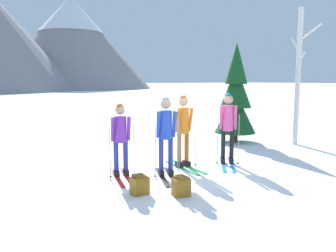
{
  "coord_description": "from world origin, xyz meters",
  "views": [
    {
      "loc": [
        -4.23,
        -6.83,
        2.2
      ],
      "look_at": [
        0.07,
        0.47,
        1.05
      ],
      "focal_mm": 36.41,
      "sensor_mm": 36.0,
      "label": 1
    }
  ],
  "objects_px": {
    "skier_in_orange": "(183,126)",
    "pine_tree_near": "(236,97)",
    "skier_in_pink": "(228,124)",
    "backpack_on_snow_front": "(181,186)",
    "birch_tree_tall": "(298,76)",
    "skier_in_blue": "(166,132)",
    "skier_in_purple": "(120,136)",
    "backpack_on_snow_beside": "(140,185)"
  },
  "relations": [
    {
      "from": "skier_in_purple",
      "to": "birch_tree_tall",
      "type": "relative_size",
      "value": 0.37
    },
    {
      "from": "skier_in_orange",
      "to": "skier_in_purple",
      "type": "bearing_deg",
      "value": 179.41
    },
    {
      "from": "pine_tree_near",
      "to": "backpack_on_snow_front",
      "type": "xyz_separation_m",
      "value": [
        -4.76,
        -3.87,
        -1.4
      ]
    },
    {
      "from": "birch_tree_tall",
      "to": "skier_in_purple",
      "type": "bearing_deg",
      "value": -174.83
    },
    {
      "from": "skier_in_orange",
      "to": "birch_tree_tall",
      "type": "relative_size",
      "value": 0.4
    },
    {
      "from": "skier_in_orange",
      "to": "skier_in_pink",
      "type": "xyz_separation_m",
      "value": [
        1.2,
        -0.31,
        0.02
      ]
    },
    {
      "from": "skier_in_purple",
      "to": "skier_in_pink",
      "type": "relative_size",
      "value": 0.9
    },
    {
      "from": "pine_tree_near",
      "to": "birch_tree_tall",
      "type": "relative_size",
      "value": 0.76
    },
    {
      "from": "pine_tree_near",
      "to": "birch_tree_tall",
      "type": "xyz_separation_m",
      "value": [
        1.48,
        -1.42,
        0.75
      ]
    },
    {
      "from": "skier_in_pink",
      "to": "pine_tree_near",
      "type": "height_order",
      "value": "pine_tree_near"
    },
    {
      "from": "skier_in_purple",
      "to": "pine_tree_near",
      "type": "height_order",
      "value": "pine_tree_near"
    },
    {
      "from": "pine_tree_near",
      "to": "skier_in_purple",
      "type": "bearing_deg",
      "value": -158.83
    },
    {
      "from": "backpack_on_snow_front",
      "to": "birch_tree_tall",
      "type": "bearing_deg",
      "value": 21.45
    },
    {
      "from": "backpack_on_snow_beside",
      "to": "skier_in_purple",
      "type": "bearing_deg",
      "value": 82.36
    },
    {
      "from": "skier_in_pink",
      "to": "birch_tree_tall",
      "type": "xyz_separation_m",
      "value": [
        3.82,
        0.94,
        1.27
      ]
    },
    {
      "from": "skier_in_blue",
      "to": "backpack_on_snow_beside",
      "type": "xyz_separation_m",
      "value": [
        -1.07,
        -0.83,
        -0.84
      ]
    },
    {
      "from": "skier_in_orange",
      "to": "pine_tree_near",
      "type": "height_order",
      "value": "pine_tree_near"
    },
    {
      "from": "skier_in_pink",
      "to": "backpack_on_snow_beside",
      "type": "height_order",
      "value": "skier_in_pink"
    },
    {
      "from": "skier_in_purple",
      "to": "skier_in_pink",
      "type": "distance_m",
      "value": 2.9
    },
    {
      "from": "pine_tree_near",
      "to": "backpack_on_snow_front",
      "type": "relative_size",
      "value": 9.15
    },
    {
      "from": "skier_in_pink",
      "to": "skier_in_purple",
      "type": "bearing_deg",
      "value": 173.46
    },
    {
      "from": "birch_tree_tall",
      "to": "pine_tree_near",
      "type": "bearing_deg",
      "value": 136.16
    },
    {
      "from": "skier_in_blue",
      "to": "pine_tree_near",
      "type": "height_order",
      "value": "pine_tree_near"
    },
    {
      "from": "birch_tree_tall",
      "to": "skier_in_pink",
      "type": "bearing_deg",
      "value": -166.24
    },
    {
      "from": "pine_tree_near",
      "to": "backpack_on_snow_front",
      "type": "height_order",
      "value": "pine_tree_near"
    },
    {
      "from": "skier_in_blue",
      "to": "skier_in_orange",
      "type": "relative_size",
      "value": 1.0
    },
    {
      "from": "skier_in_orange",
      "to": "backpack_on_snow_front",
      "type": "bearing_deg",
      "value": -123.7
    },
    {
      "from": "skier_in_orange",
      "to": "skier_in_pink",
      "type": "height_order",
      "value": "skier_in_pink"
    },
    {
      "from": "skier_in_orange",
      "to": "pine_tree_near",
      "type": "xyz_separation_m",
      "value": [
        3.54,
        2.04,
        0.54
      ]
    },
    {
      "from": "birch_tree_tall",
      "to": "backpack_on_snow_front",
      "type": "bearing_deg",
      "value": -158.55
    },
    {
      "from": "skier_in_blue",
      "to": "skier_in_orange",
      "type": "height_order",
      "value": "same"
    },
    {
      "from": "backpack_on_snow_front",
      "to": "backpack_on_snow_beside",
      "type": "height_order",
      "value": "same"
    },
    {
      "from": "skier_in_pink",
      "to": "backpack_on_snow_front",
      "type": "bearing_deg",
      "value": -147.92
    },
    {
      "from": "skier_in_orange",
      "to": "backpack_on_snow_front",
      "type": "distance_m",
      "value": 2.36
    },
    {
      "from": "skier_in_purple",
      "to": "birch_tree_tall",
      "type": "distance_m",
      "value": 6.87
    },
    {
      "from": "skier_in_purple",
      "to": "backpack_on_snow_front",
      "type": "relative_size",
      "value": 4.42
    },
    {
      "from": "skier_in_orange",
      "to": "skier_in_pink",
      "type": "distance_m",
      "value": 1.24
    },
    {
      "from": "pine_tree_near",
      "to": "backpack_on_snow_beside",
      "type": "relative_size",
      "value": 9.15
    },
    {
      "from": "skier_in_purple",
      "to": "backpack_on_snow_front",
      "type": "xyz_separation_m",
      "value": [
        0.46,
        -1.85,
        -0.75
      ]
    },
    {
      "from": "skier_in_pink",
      "to": "backpack_on_snow_front",
      "type": "distance_m",
      "value": 2.99
    },
    {
      "from": "skier_in_blue",
      "to": "skier_in_pink",
      "type": "bearing_deg",
      "value": 5.63
    },
    {
      "from": "skier_in_purple",
      "to": "pine_tree_near",
      "type": "distance_m",
      "value": 5.64
    }
  ]
}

